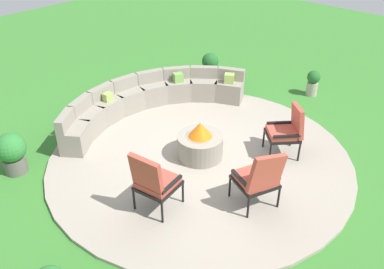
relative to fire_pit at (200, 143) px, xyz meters
The scene contains 10 objects.
ground_plane 0.34m from the fire_pit, ahead, with size 24.00×24.00×0.00m, color #387A2D.
patio_circle 0.31m from the fire_pit, ahead, with size 5.63×5.63×0.06m, color #9E9384.
fire_pit is the anchor object (origin of this frame).
curved_stone_bench 2.02m from the fire_pit, 75.15° to the left, with size 4.29×2.00×0.75m.
lounge_chair_front_left 1.64m from the fire_pit, 164.37° to the right, with size 0.72×0.67×1.09m.
lounge_chair_front_right 1.64m from the fire_pit, 104.90° to the right, with size 0.79×0.80×1.09m.
lounge_chair_back_left 1.63m from the fire_pit, 44.82° to the right, with size 0.79×0.80×1.01m.
potted_plant_0 3.81m from the fire_pit, 37.23° to the left, with size 0.44×0.44×0.65m.
potted_plant_1 3.33m from the fire_pit, 139.11° to the left, with size 0.52×0.52×0.78m.
potted_plant_2 3.86m from the fire_pit, ahead, with size 0.31×0.31×0.63m.
Camera 1 is at (-4.71, -4.08, 4.45)m, focal length 37.80 mm.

